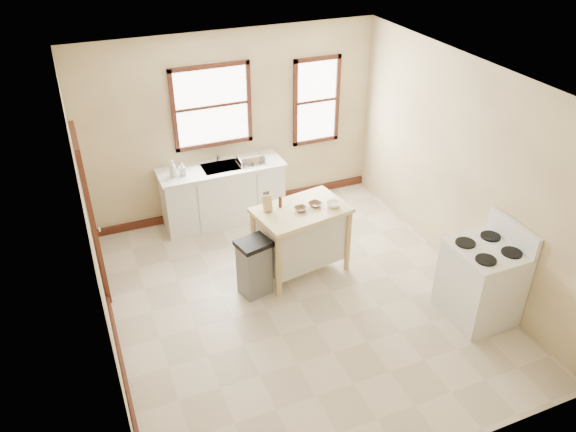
% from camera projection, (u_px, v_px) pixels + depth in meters
% --- Properties ---
extents(floor, '(5.00, 5.00, 0.00)m').
position_uv_depth(floor, '(299.00, 300.00, 7.07)').
color(floor, beige).
rests_on(floor, ground).
extents(ceiling, '(5.00, 5.00, 0.00)m').
position_uv_depth(ceiling, '(302.00, 84.00, 5.61)').
color(ceiling, white).
rests_on(ceiling, ground).
extents(wall_back, '(4.50, 0.04, 2.80)m').
position_uv_depth(wall_back, '(233.00, 126.00, 8.31)').
color(wall_back, beige).
rests_on(wall_back, ground).
extents(wall_left, '(0.04, 5.00, 2.80)m').
position_uv_depth(wall_left, '(94.00, 248.00, 5.61)').
color(wall_left, beige).
rests_on(wall_left, ground).
extents(wall_right, '(0.04, 5.00, 2.80)m').
position_uv_depth(wall_right, '(463.00, 170.00, 7.07)').
color(wall_right, beige).
rests_on(wall_right, ground).
extents(window_main, '(1.17, 0.06, 1.22)m').
position_uv_depth(window_main, '(212.00, 106.00, 8.01)').
color(window_main, '#401711').
rests_on(window_main, wall_back).
extents(window_side, '(0.77, 0.06, 1.37)m').
position_uv_depth(window_side, '(316.00, 101.00, 8.63)').
color(window_side, '#401711').
rests_on(window_side, wall_back).
extents(door_left, '(0.06, 0.90, 2.10)m').
position_uv_depth(door_left, '(91.00, 214.00, 6.83)').
color(door_left, '#401711').
rests_on(door_left, ground).
extents(baseboard_back, '(4.50, 0.04, 0.12)m').
position_uv_depth(baseboard_back, '(238.00, 205.00, 8.98)').
color(baseboard_back, '#401711').
rests_on(baseboard_back, ground).
extents(baseboard_left, '(0.04, 5.00, 0.12)m').
position_uv_depth(baseboard_left, '(118.00, 345.00, 6.32)').
color(baseboard_left, '#401711').
rests_on(baseboard_left, ground).
extents(sink_counter, '(1.86, 0.62, 0.92)m').
position_uv_depth(sink_counter, '(223.00, 194.00, 8.47)').
color(sink_counter, silver).
rests_on(sink_counter, ground).
extents(faucet, '(0.03, 0.03, 0.22)m').
position_uv_depth(faucet, '(217.00, 155.00, 8.31)').
color(faucet, silver).
rests_on(faucet, sink_counter).
extents(soap_bottle_a, '(0.12, 0.12, 0.25)m').
position_uv_depth(soap_bottle_a, '(173.00, 168.00, 7.89)').
color(soap_bottle_a, '#B2B2B2').
rests_on(soap_bottle_a, sink_counter).
extents(soap_bottle_b, '(0.10, 0.10, 0.19)m').
position_uv_depth(soap_bottle_b, '(182.00, 169.00, 7.95)').
color(soap_bottle_b, '#B2B2B2').
rests_on(soap_bottle_b, sink_counter).
extents(dish_rack, '(0.40, 0.30, 0.10)m').
position_uv_depth(dish_rack, '(251.00, 160.00, 8.29)').
color(dish_rack, silver).
rests_on(dish_rack, sink_counter).
extents(kitchen_island, '(1.27, 0.92, 0.96)m').
position_uv_depth(kitchen_island, '(301.00, 240.00, 7.38)').
color(kitchen_island, '#DFC883').
rests_on(kitchen_island, ground).
extents(knife_block, '(0.10, 0.10, 0.20)m').
position_uv_depth(knife_block, '(267.00, 204.00, 7.04)').
color(knife_block, tan).
rests_on(knife_block, kitchen_island).
extents(pepper_grinder, '(0.05, 0.05, 0.15)m').
position_uv_depth(pepper_grinder, '(280.00, 202.00, 7.12)').
color(pepper_grinder, '#462112').
rests_on(pepper_grinder, kitchen_island).
extents(bowl_a, '(0.18, 0.18, 0.04)m').
position_uv_depth(bowl_a, '(301.00, 209.00, 7.08)').
color(bowl_a, brown).
rests_on(bowl_a, kitchen_island).
extents(bowl_b, '(0.22, 0.22, 0.04)m').
position_uv_depth(bowl_b, '(315.00, 204.00, 7.18)').
color(bowl_b, brown).
rests_on(bowl_b, kitchen_island).
extents(bowl_c, '(0.22, 0.22, 0.06)m').
position_uv_depth(bowl_c, '(334.00, 204.00, 7.16)').
color(bowl_c, white).
rests_on(bowl_c, kitchen_island).
extents(trash_bin, '(0.46, 0.42, 0.78)m').
position_uv_depth(trash_bin, '(254.00, 267.00, 7.02)').
color(trash_bin, '#5C5C5A').
rests_on(trash_bin, ground).
extents(gas_stove, '(0.77, 0.79, 1.23)m').
position_uv_depth(gas_stove, '(483.00, 273.00, 6.54)').
color(gas_stove, silver).
rests_on(gas_stove, ground).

